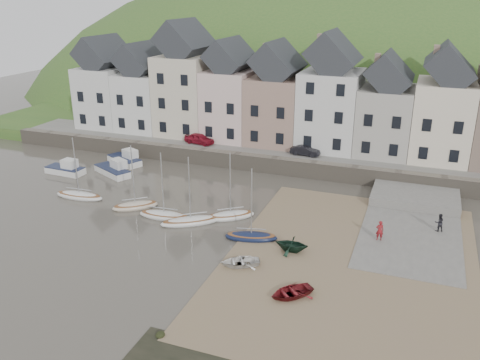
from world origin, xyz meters
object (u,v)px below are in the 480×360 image
at_px(sailboat_0, 79,196).
at_px(car_left, 199,139).
at_px(rowboat_green, 292,244).
at_px(person_red, 380,230).
at_px(car_right, 305,151).
at_px(rowboat_red, 291,292).
at_px(rowboat_white, 240,262).
at_px(person_dark, 439,222).

height_order(sailboat_0, car_left, sailboat_0).
bearing_deg(rowboat_green, person_red, 122.22).
bearing_deg(car_right, rowboat_red, -164.23).
bearing_deg(rowboat_red, rowboat_white, -164.69).
xyz_separation_m(rowboat_green, person_red, (6.15, 4.22, 0.24)).
xyz_separation_m(rowboat_white, person_red, (9.15, 7.59, 0.60)).
bearing_deg(rowboat_green, sailboat_0, -100.61).
bearing_deg(person_dark, person_red, 14.80).
height_order(person_red, person_dark, person_red).
height_order(sailboat_0, car_right, sailboat_0).
bearing_deg(sailboat_0, person_red, 1.91).
xyz_separation_m(person_dark, car_left, (-27.46, 11.86, 1.35)).
distance_m(rowboat_green, person_dark, 13.09).
bearing_deg(car_left, rowboat_green, -128.90).
bearing_deg(rowboat_white, person_red, 101.56).
distance_m(sailboat_0, car_left, 17.23).
bearing_deg(rowboat_green, car_left, -141.45).
xyz_separation_m(sailboat_0, person_red, (28.41, 0.95, 0.71)).
distance_m(car_left, car_right, 13.12).
xyz_separation_m(car_left, car_right, (13.12, 0.00, -0.10)).
distance_m(rowboat_green, person_red, 7.46).
bearing_deg(person_dark, sailboat_0, -14.97).
height_order(rowboat_white, person_red, person_red).
bearing_deg(person_red, rowboat_red, 51.59).
height_order(rowboat_green, car_left, car_left).
xyz_separation_m(rowboat_red, car_left, (-18.38, 25.40, 1.87)).
bearing_deg(rowboat_white, sailboat_0, -137.18).
relative_size(rowboat_green, rowboat_red, 0.84).
bearing_deg(sailboat_0, rowboat_green, -8.37).
relative_size(rowboat_red, person_red, 1.79).
distance_m(rowboat_white, rowboat_red, 5.21).
bearing_deg(rowboat_green, person_dark, 123.46).
relative_size(rowboat_white, rowboat_red, 0.96).
distance_m(rowboat_green, car_left, 25.80).
xyz_separation_m(rowboat_green, car_right, (-3.71, 19.50, 1.42)).
height_order(rowboat_green, car_right, car_right).
height_order(car_left, car_right, car_left).
bearing_deg(rowboat_red, rowboat_green, 149.07).
relative_size(rowboat_white, car_right, 0.88).
xyz_separation_m(person_red, person_dark, (4.49, 3.42, -0.07)).
bearing_deg(person_red, car_left, -47.64).
distance_m(person_red, car_right, 18.22).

